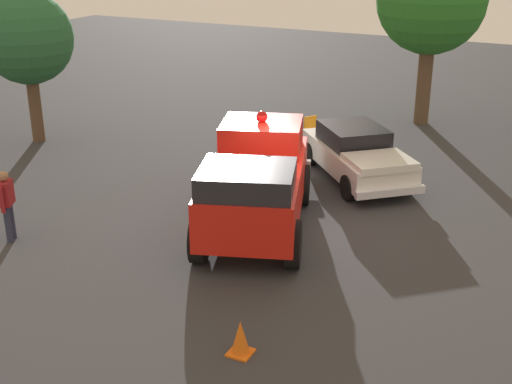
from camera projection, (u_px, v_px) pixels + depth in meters
name	position (u px, v px, depth m)	size (l,w,h in m)	color
ground_plane	(290.00, 231.00, 16.14)	(60.00, 60.00, 0.00)	#333335
vintage_fire_truck	(257.00, 179.00, 16.02)	(4.07, 6.33, 2.59)	black
classic_hot_rod	(357.00, 154.00, 19.18)	(4.29, 4.48, 1.46)	black
lawn_chair_near_truck	(238.00, 164.00, 18.82)	(0.69, 0.69, 1.02)	#B7BABF
lawn_chair_by_car	(312.00, 130.00, 21.92)	(0.68, 0.68, 1.02)	#B7BABF
spectator_seated	(242.00, 160.00, 18.83)	(0.63, 0.65, 1.29)	#383842
spectator_standing	(7.00, 201.00, 15.36)	(0.42, 0.62, 1.68)	#2D334C
oak_tree_left	(27.00, 39.00, 21.57)	(2.92, 2.92, 4.85)	brown
oak_tree_right	(432.00, 0.00, 23.25)	(3.76, 3.76, 6.25)	brown
traffic_cone	(240.00, 338.00, 11.46)	(0.40, 0.40, 0.64)	orange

